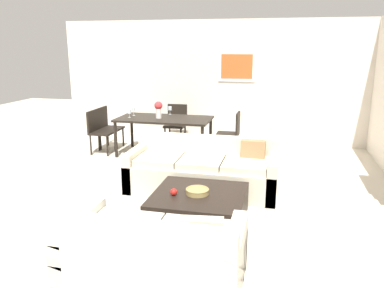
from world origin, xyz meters
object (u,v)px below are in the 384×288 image
Objects in this scene: apple_on_coffee_table at (174,192)px; dining_table at (164,121)px; wine_glass_head at (170,109)px; wine_glass_left_far at (134,110)px; dining_chair_left_far at (108,125)px; centerpiece_vase at (158,108)px; coffee_table at (199,208)px; dining_chair_head at (176,122)px; sofa_beige at (203,172)px; loveseat_white at (153,255)px; dining_chair_left_near at (98,129)px; dining_chair_right_far at (232,131)px; decorative_bowl at (197,191)px; wine_glass_left_near at (129,112)px.

apple_on_coffee_table is 3.19m from dining_table.
wine_glass_left_far is at bearing -156.40° from wine_glass_head.
centerpiece_vase is at bearing -12.20° from dining_chair_left_far.
dining_chair_head reaches higher than coffee_table.
loveseat_white is at bearing -88.92° from sofa_beige.
wine_glass_left_far reaches higher than coffee_table.
wine_glass_left_far reaches higher than dining_chair_left_far.
coffee_table is 6.74× the size of wine_glass_head.
wine_glass_head is at bearing 112.16° from coffee_table.
dining_chair_left_far is at bearing -153.33° from dining_chair_head.
dining_table is at bearing 9.16° from dining_chair_left_near.
sofa_beige is 2.15m from dining_table.
wine_glass_left_far reaches higher than loveseat_white.
loveseat_white is 1.86× the size of dining_chair_right_far.
dining_chair_head is at bearing 109.62° from coffee_table.
wine_glass_left_far is (-0.69, 0.12, 0.19)m from dining_table.
dining_chair_head is at bearing 109.30° from decorative_bowl.
dining_chair_right_far is 1.52m from centerpiece_vase.
dining_table is 1.36m from dining_chair_right_far.
loveseat_white is at bearing -72.70° from centerpiece_vase.
centerpiece_vase reaches higher than dining_table.
wine_glass_head is at bearing 25.39° from dining_chair_left_near.
dining_table is at bearing -9.16° from dining_chair_left_far.
sofa_beige is at bearing -38.48° from dining_chair_left_far.
loveseat_white is 4.45m from dining_chair_right_far.
dining_table is at bearing 109.30° from apple_on_coffee_table.
loveseat_white reaches higher than decorative_bowl.
centerpiece_vase is (-0.09, -0.94, 0.44)m from dining_chair_head.
wine_glass_head reaches higher than decorative_bowl.
dining_chair_left_near reaches higher than apple_on_coffee_table.
apple_on_coffee_table is 4.00m from dining_chair_left_far.
dining_table reaches higher than apple_on_coffee_table.
coffee_table is 3.20m from dining_table.
dining_chair_right_far is 2.08m from wine_glass_left_near.
sofa_beige is 2.90m from dining_chair_head.
wine_glass_head reaches higher than dining_chair_head.
dining_chair_right_far is (0.17, 1.98, 0.21)m from sofa_beige.
dining_chair_right_far is at bearing 85.00° from sofa_beige.
decorative_bowl is at bearing -68.22° from wine_glass_head.
wine_glass_head reaches higher than coffee_table.
wine_glass_left_far is (-1.73, 3.12, 0.45)m from apple_on_coffee_table.
wine_glass_left_near reaches higher than dining_chair_head.
centerpiece_vase is (-0.09, -0.05, 0.26)m from dining_table.
dining_chair_right_far is at bearing 90.05° from coffee_table.
centerpiece_vase is (-0.09, -0.47, 0.08)m from wine_glass_head.
wine_glass_left_near is (-2.02, -0.33, 0.36)m from dining_chair_right_far.
wine_glass_head is at bearing 8.65° from dining_chair_left_far.
dining_chair_head and dining_chair_left_near have the same top height.
dining_chair_head is at bearing 26.67° from dining_chair_left_far.
sofa_beige is 3.19m from dining_chair_left_far.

